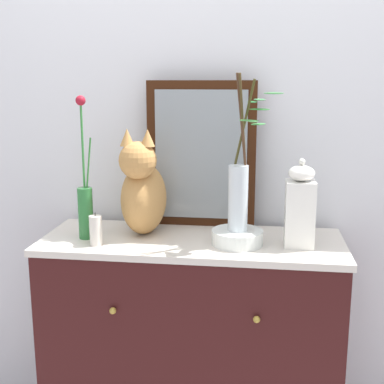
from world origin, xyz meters
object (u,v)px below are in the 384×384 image
object	(u,v)px
cat_sitting	(143,191)
candle_pillar	(96,231)
vase_glass_clear	(240,187)
jar_lidded_porcelain	(300,207)
sideboard	(192,351)
mirror_leaning	(201,155)
vase_slim_green	(85,203)
bowl_porcelain	(237,237)

from	to	relation	value
cat_sitting	candle_pillar	distance (m)	0.24
vase_glass_clear	jar_lidded_porcelain	bearing A→B (deg)	2.87
candle_pillar	cat_sitting	bearing A→B (deg)	49.64
sideboard	candle_pillar	size ratio (longest dim) A/B	9.34
mirror_leaning	candle_pillar	bearing A→B (deg)	-137.81
mirror_leaning	jar_lidded_porcelain	distance (m)	0.46
cat_sitting	mirror_leaning	bearing A→B (deg)	35.93
vase_slim_green	bowl_porcelain	xyz separation A→B (m)	(0.57, -0.00, -0.11)
cat_sitting	vase_slim_green	xyz separation A→B (m)	(-0.20, -0.08, -0.03)
vase_glass_clear	candle_pillar	size ratio (longest dim) A/B	4.59
sideboard	mirror_leaning	distance (m)	0.78
cat_sitting	jar_lidded_porcelain	xyz separation A→B (m)	(0.58, -0.08, -0.03)
cat_sitting	jar_lidded_porcelain	size ratio (longest dim) A/B	1.53
cat_sitting	vase_slim_green	size ratio (longest dim) A/B	0.92
vase_slim_green	bowl_porcelain	bearing A→B (deg)	-0.05
sideboard	mirror_leaning	world-z (taller)	mirror_leaning
vase_slim_green	candle_pillar	bearing A→B (deg)	-51.14
cat_sitting	bowl_porcelain	distance (m)	0.40
cat_sitting	vase_slim_green	bearing A→B (deg)	-157.04
bowl_porcelain	mirror_leaning	bearing A→B (deg)	124.32
mirror_leaning	vase_glass_clear	size ratio (longest dim) A/B	1.05
cat_sitting	vase_glass_clear	world-z (taller)	vase_glass_clear
mirror_leaning	bowl_porcelain	size ratio (longest dim) A/B	3.13
bowl_porcelain	jar_lidded_porcelain	size ratio (longest dim) A/B	0.59
vase_slim_green	vase_glass_clear	xyz separation A→B (m)	(0.57, -0.00, 0.08)
mirror_leaning	candle_pillar	size ratio (longest dim) A/B	4.82
sideboard	candle_pillar	world-z (taller)	candle_pillar
sideboard	vase_glass_clear	size ratio (longest dim) A/B	2.04
sideboard	mirror_leaning	size ratio (longest dim) A/B	1.94
cat_sitting	bowl_porcelain	size ratio (longest dim) A/B	2.61
bowl_porcelain	vase_glass_clear	bearing A→B (deg)	-5.29
vase_slim_green	bowl_porcelain	size ratio (longest dim) A/B	2.85
mirror_leaning	cat_sitting	size ratio (longest dim) A/B	1.20
vase_slim_green	bowl_porcelain	distance (m)	0.58
vase_slim_green	jar_lidded_porcelain	size ratio (longest dim) A/B	1.67
mirror_leaning	candle_pillar	xyz separation A→B (m)	(-0.34, -0.31, -0.24)
cat_sitting	vase_slim_green	world-z (taller)	vase_slim_green
vase_glass_clear	candle_pillar	bearing A→B (deg)	-171.45
vase_slim_green	vase_glass_clear	size ratio (longest dim) A/B	0.96
sideboard	vase_slim_green	world-z (taller)	vase_slim_green
bowl_porcelain	vase_glass_clear	size ratio (longest dim) A/B	0.34
cat_sitting	jar_lidded_porcelain	bearing A→B (deg)	-7.34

